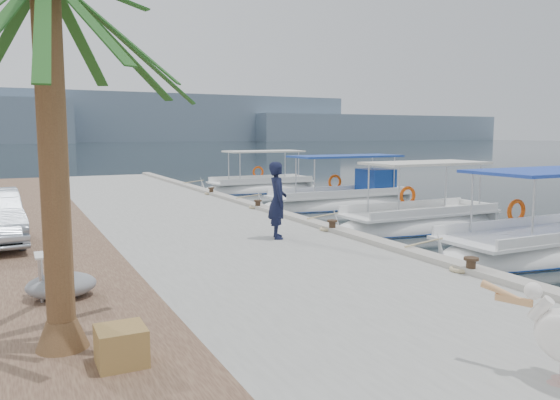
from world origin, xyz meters
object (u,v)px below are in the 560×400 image
object	(u,v)px
fishing_caique_b	(544,251)
fisherman	(278,200)
fishing_caique_c	(419,225)
fishing_caique_e	(261,189)
fishing_caique_d	(343,203)

from	to	relation	value
fishing_caique_b	fisherman	world-z (taller)	fisherman
fishing_caique_b	fisherman	size ratio (longest dim) A/B	3.77
fishing_caique_c	fishing_caique_e	size ratio (longest dim) A/B	0.98
fisherman	fishing_caique_d	bearing A→B (deg)	-24.80
fishing_caique_c	fishing_caique_d	world-z (taller)	same
fishing_caique_b	fisherman	xyz separation A→B (m)	(-6.34, 2.86, 1.35)
fishing_caique_b	fishing_caique_d	world-z (taller)	same
fishing_caique_d	fisherman	bearing A→B (deg)	-132.40
fishing_caique_e	fisherman	distance (m)	15.92
fishing_caique_b	fishing_caique_e	size ratio (longest dim) A/B	1.07
fisherman	fishing_caique_e	bearing A→B (deg)	-5.04
fishing_caique_c	fishing_caique_d	xyz separation A→B (m)	(0.72, 5.75, 0.06)
fishing_caique_e	fisherman	size ratio (longest dim) A/B	3.53
fishing_caique_e	fishing_caique_d	bearing A→B (deg)	-84.96
fishing_caique_c	fishing_caique_e	bearing A→B (deg)	89.65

